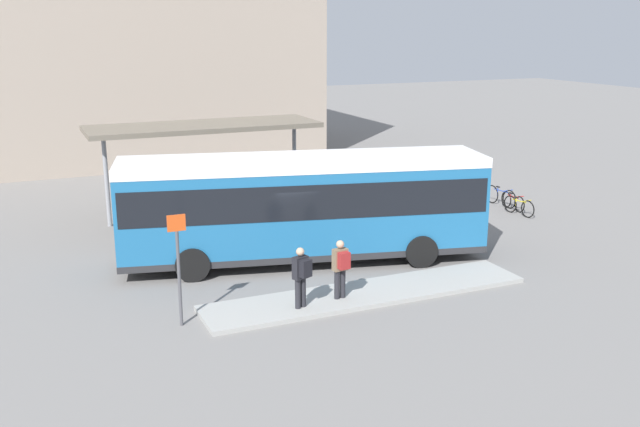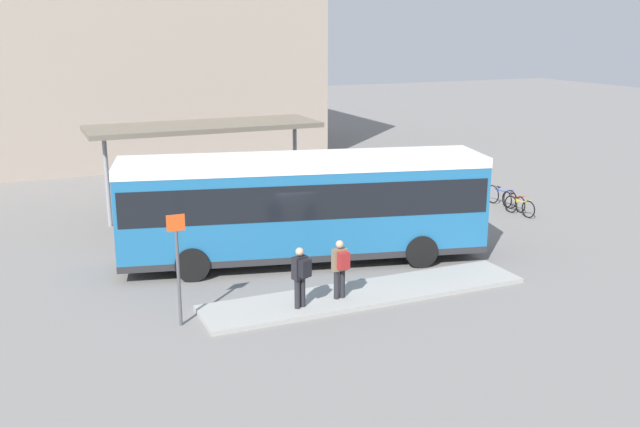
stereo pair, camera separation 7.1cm
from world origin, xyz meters
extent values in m
plane|color=slate|center=(0.00, 0.00, 0.00)|extent=(120.00, 120.00, 0.00)
cube|color=#9E9E99|center=(0.47, -3.37, 0.06)|extent=(9.12, 1.80, 0.12)
cube|color=#1E6093|center=(0.00, 0.00, 1.82)|extent=(11.24, 4.86, 2.94)
cube|color=white|center=(0.00, 0.00, 3.14)|extent=(11.27, 4.89, 0.30)
cube|color=black|center=(0.00, 0.00, 2.17)|extent=(11.03, 4.84, 1.03)
cube|color=black|center=(5.33, -1.26, 2.17)|extent=(0.59, 2.17, 1.13)
cube|color=#28282B|center=(0.00, 0.00, 0.45)|extent=(11.25, 4.87, 0.20)
cylinder|color=black|center=(3.58, 0.34, 0.50)|extent=(1.03, 0.50, 0.99)
cylinder|color=black|center=(3.05, -1.90, 0.50)|extent=(1.03, 0.50, 0.99)
cylinder|color=black|center=(-3.05, 1.90, 0.50)|extent=(1.03, 0.50, 0.99)
cylinder|color=black|center=(-3.58, -0.34, 0.50)|extent=(1.03, 0.50, 0.99)
cylinder|color=#232328|center=(-0.50, -3.51, 0.51)|extent=(0.15, 0.15, 0.78)
cylinder|color=#232328|center=(-0.33, -3.49, 0.51)|extent=(0.15, 0.15, 0.78)
cube|color=#7A664C|center=(-0.42, -3.50, 1.19)|extent=(0.41, 0.25, 0.58)
cube|color=maroon|center=(-0.40, -3.70, 1.22)|extent=(0.31, 0.22, 0.44)
sphere|color=tan|center=(-0.42, -3.50, 1.61)|extent=(0.21, 0.21, 0.21)
cylinder|color=#232328|center=(-1.69, -3.71, 0.51)|extent=(0.15, 0.15, 0.78)
cylinder|color=#232328|center=(-1.53, -3.65, 0.51)|extent=(0.15, 0.15, 0.78)
cube|color=black|center=(-1.61, -3.68, 1.19)|extent=(0.44, 0.33, 0.59)
cube|color=black|center=(-1.55, -3.87, 1.22)|extent=(0.34, 0.28, 0.44)
sphere|color=tan|center=(-1.61, -3.68, 1.61)|extent=(0.21, 0.21, 0.21)
torus|color=black|center=(9.79, 1.38, 0.33)|extent=(0.12, 0.68, 0.68)
torus|color=black|center=(9.69, 2.29, 0.33)|extent=(0.12, 0.68, 0.68)
cylinder|color=gold|center=(9.74, 1.83, 0.55)|extent=(0.12, 0.71, 0.04)
cylinder|color=gold|center=(9.72, 2.00, 0.50)|extent=(0.04, 0.04, 0.33)
cube|color=black|center=(9.72, 2.00, 0.66)|extent=(0.09, 0.19, 0.04)
cylinder|color=gold|center=(9.78, 1.47, 0.63)|extent=(0.48, 0.09, 0.03)
torus|color=black|center=(10.01, 2.14, 0.32)|extent=(0.09, 0.66, 0.65)
torus|color=black|center=(10.07, 3.02, 0.32)|extent=(0.09, 0.66, 0.65)
cylinder|color=red|center=(10.04, 2.58, 0.53)|extent=(0.08, 0.69, 0.04)
cylinder|color=red|center=(10.05, 2.73, 0.48)|extent=(0.04, 0.04, 0.32)
cube|color=black|center=(10.05, 2.73, 0.64)|extent=(0.08, 0.18, 0.04)
cylinder|color=red|center=(10.02, 2.22, 0.61)|extent=(0.48, 0.06, 0.03)
torus|color=black|center=(10.05, 2.80, 0.37)|extent=(0.11, 0.76, 0.76)
torus|color=black|center=(9.97, 3.83, 0.37)|extent=(0.11, 0.76, 0.76)
cylinder|color=#2847AD|center=(10.01, 3.32, 0.62)|extent=(0.10, 0.80, 0.04)
cylinder|color=#2847AD|center=(9.99, 3.50, 0.56)|extent=(0.04, 0.04, 0.37)
cube|color=black|center=(9.99, 3.50, 0.75)|extent=(0.08, 0.19, 0.04)
cylinder|color=#2847AD|center=(10.04, 2.91, 0.71)|extent=(0.48, 0.07, 0.03)
cube|color=#706656|center=(-1.32, 6.57, 3.45)|extent=(8.55, 2.88, 0.18)
cylinder|color=gray|center=(-4.95, 6.57, 1.68)|extent=(0.16, 0.16, 3.36)
cylinder|color=gray|center=(2.32, 6.57, 1.68)|extent=(0.16, 0.16, 3.36)
cylinder|color=#4C4C51|center=(-4.60, -3.30, 1.20)|extent=(0.08, 0.08, 2.40)
cube|color=#D84C19|center=(-4.60, -3.30, 2.60)|extent=(0.44, 0.03, 0.40)
cube|color=gray|center=(-5.46, 22.05, 6.06)|extent=(26.95, 11.95, 12.12)
camera|label=1|loc=(-8.00, -19.43, 7.11)|focal=40.00mm
camera|label=2|loc=(-7.93, -19.46, 7.11)|focal=40.00mm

